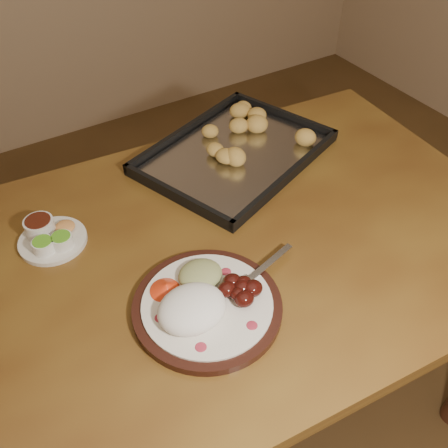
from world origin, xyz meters
TOP-DOWN VIEW (x-y plane):
  - ground at (0.00, 0.00)m, footprint 4.00×4.00m
  - dining_table at (-0.11, 0.17)m, footprint 1.57×1.02m
  - dinner_plate at (-0.20, 0.02)m, footprint 0.39×0.30m
  - condiment_saucer at (-0.40, 0.37)m, footprint 0.15×0.15m
  - baking_tray at (0.14, 0.43)m, footprint 0.59×0.51m

SIDE VIEW (x-z plane):
  - ground at x=0.00m, z-range 0.00..0.00m
  - dining_table at x=-0.11m, z-range 0.28..1.03m
  - baking_tray at x=0.14m, z-range 0.74..0.79m
  - condiment_saucer at x=-0.40m, z-range 0.74..0.79m
  - dinner_plate at x=-0.20m, z-range 0.74..0.81m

